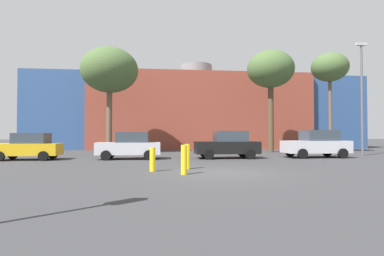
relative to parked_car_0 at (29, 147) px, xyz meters
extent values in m
plane|color=#38383A|center=(10.56, -7.57, -0.82)|extent=(200.00, 200.00, 0.00)
cube|color=brown|center=(12.67, 18.54, 3.35)|extent=(24.16, 13.44, 8.34)
cube|color=#2D4C7F|center=(-2.77, 18.54, 3.30)|extent=(6.72, 12.10, 8.24)
cube|color=#2D4C7F|center=(28.11, 18.54, 3.30)|extent=(6.72, 12.10, 8.24)
cylinder|color=slate|center=(12.67, 18.54, 8.52)|extent=(4.00, 4.00, 2.00)
cube|color=gold|center=(-0.06, 0.00, -0.17)|extent=(3.81, 1.63, 0.73)
cube|color=#333D47|center=(0.17, 0.00, 0.51)|extent=(1.91, 1.45, 0.64)
cylinder|color=black|center=(-1.29, 0.84, -0.53)|extent=(0.58, 0.20, 0.58)
cylinder|color=black|center=(1.16, -0.84, -0.53)|extent=(0.58, 0.20, 0.58)
cylinder|color=black|center=(1.16, 0.84, -0.53)|extent=(0.58, 0.20, 0.58)
cube|color=silver|center=(6.05, 0.00, -0.14)|extent=(3.97, 1.70, 0.76)
cube|color=#333D47|center=(6.29, 0.00, 0.57)|extent=(1.99, 1.51, 0.66)
cylinder|color=black|center=(4.78, -0.87, -0.52)|extent=(0.61, 0.21, 0.61)
cylinder|color=black|center=(4.78, 0.87, -0.52)|extent=(0.61, 0.21, 0.61)
cylinder|color=black|center=(7.33, -0.87, -0.52)|extent=(0.61, 0.21, 0.61)
cylinder|color=black|center=(7.33, 0.87, -0.52)|extent=(0.61, 0.21, 0.61)
cube|color=black|center=(12.39, 0.00, -0.11)|extent=(4.15, 1.78, 0.79)
cube|color=#333D47|center=(12.63, 0.00, 0.63)|extent=(2.07, 1.58, 0.69)
cylinder|color=black|center=(11.05, -0.91, -0.51)|extent=(0.63, 0.22, 0.63)
cylinder|color=black|center=(11.05, 0.91, -0.51)|extent=(0.63, 0.22, 0.63)
cylinder|color=black|center=(13.72, -0.91, -0.51)|extent=(0.63, 0.22, 0.63)
cylinder|color=black|center=(13.72, 0.91, -0.51)|extent=(0.63, 0.22, 0.63)
cube|color=silver|center=(18.54, 0.00, -0.09)|extent=(4.29, 1.84, 0.82)
cube|color=#333D47|center=(18.79, 0.00, 0.68)|extent=(2.15, 1.64, 0.72)
cylinder|color=black|center=(17.16, -0.94, -0.49)|extent=(0.65, 0.22, 0.65)
cylinder|color=black|center=(17.16, 0.94, -0.49)|extent=(0.65, 0.22, 0.65)
cylinder|color=black|center=(19.92, -0.94, -0.49)|extent=(0.65, 0.22, 0.65)
cylinder|color=black|center=(19.92, 0.94, -0.49)|extent=(0.65, 0.22, 0.65)
cylinder|color=brown|center=(3.79, 6.73, 2.05)|extent=(0.47, 0.47, 5.74)
ellipsoid|color=#476033|center=(3.79, 6.73, 6.24)|extent=(4.80, 4.80, 3.84)
cylinder|color=brown|center=(22.92, 5.57, 2.50)|extent=(0.29, 0.29, 6.64)
ellipsoid|color=#476033|center=(22.92, 5.57, 6.69)|extent=(3.16, 3.16, 2.53)
cylinder|color=brown|center=(17.98, 6.79, 2.35)|extent=(0.50, 0.50, 6.34)
ellipsoid|color=#476033|center=(17.98, 6.79, 6.68)|extent=(4.21, 4.21, 3.37)
cylinder|color=yellow|center=(8.91, -7.95, -0.25)|extent=(0.24, 0.24, 1.14)
cylinder|color=yellow|center=(9.22, -6.04, -0.26)|extent=(0.24, 0.24, 1.12)
cylinder|color=yellow|center=(7.67, -6.79, -0.31)|extent=(0.24, 0.24, 1.01)
cylinder|color=#59595E|center=(22.96, 1.40, 3.26)|extent=(0.16, 0.16, 8.17)
cube|color=#B2B2B2|center=(22.96, 1.40, 7.50)|extent=(0.80, 0.24, 0.20)
camera|label=1|loc=(7.91, -19.85, 0.71)|focal=28.76mm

